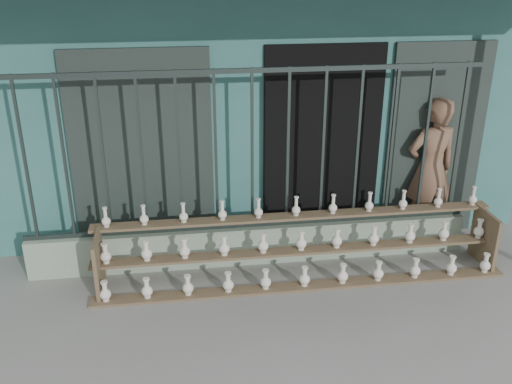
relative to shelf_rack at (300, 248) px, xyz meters
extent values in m
plane|color=slate|center=(-0.47, -0.89, -0.36)|extent=(60.00, 60.00, 0.00)
cube|color=#2F6461|center=(-0.47, 3.41, 1.24)|extent=(7.00, 5.00, 3.20)
cube|color=black|center=(0.43, 0.93, 0.84)|extent=(1.40, 0.12, 2.40)
cube|color=black|center=(-1.67, 0.89, 0.84)|extent=(1.60, 0.08, 2.40)
cube|color=black|center=(1.83, 0.89, 0.84)|extent=(1.20, 0.08, 2.40)
cube|color=gray|center=(-0.47, 0.41, -0.13)|extent=(5.00, 0.20, 0.45)
cube|color=#283330|center=(-2.82, 0.41, 0.99)|extent=(0.03, 0.03, 1.80)
cube|color=#283330|center=(-2.43, 0.41, 0.99)|extent=(0.03, 0.03, 1.80)
cube|color=#283330|center=(-2.04, 0.41, 0.99)|extent=(0.03, 0.03, 1.80)
cube|color=#283330|center=(-1.65, 0.41, 0.99)|extent=(0.03, 0.03, 1.80)
cube|color=#283330|center=(-1.26, 0.41, 0.99)|extent=(0.03, 0.03, 1.80)
cube|color=#283330|center=(-0.87, 0.41, 0.99)|extent=(0.03, 0.03, 1.80)
cube|color=#283330|center=(-0.47, 0.41, 0.99)|extent=(0.03, 0.03, 1.80)
cube|color=#283330|center=(-0.08, 0.41, 0.99)|extent=(0.03, 0.03, 1.80)
cube|color=#283330|center=(0.31, 0.41, 0.99)|extent=(0.03, 0.03, 1.80)
cube|color=#283330|center=(0.70, 0.41, 0.99)|extent=(0.03, 0.03, 1.80)
cube|color=#283330|center=(1.09, 0.41, 0.99)|extent=(0.03, 0.03, 1.80)
cube|color=#283330|center=(1.48, 0.41, 0.99)|extent=(0.03, 0.03, 1.80)
cube|color=#283330|center=(1.88, 0.41, 0.99)|extent=(0.03, 0.03, 1.80)
cube|color=#283330|center=(-0.47, 0.41, 1.86)|extent=(5.00, 0.04, 0.05)
cube|color=#283330|center=(-0.47, 0.41, 0.12)|extent=(5.00, 0.04, 0.05)
cube|color=brown|center=(0.00, -0.24, -0.34)|extent=(4.50, 0.18, 0.03)
cube|color=brown|center=(0.00, 0.01, -0.04)|extent=(4.50, 0.18, 0.03)
cube|color=brown|center=(0.00, 0.26, 0.26)|extent=(4.50, 0.18, 0.03)
cube|color=brown|center=(-2.15, 0.01, -0.04)|extent=(0.04, 0.55, 0.64)
cube|color=brown|center=(2.15, 0.01, -0.04)|extent=(0.04, 0.55, 0.64)
imported|color=brown|center=(1.76, 0.76, 0.53)|extent=(0.71, 0.52, 1.78)
camera|label=1|loc=(-1.24, -5.35, 3.00)|focal=40.00mm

